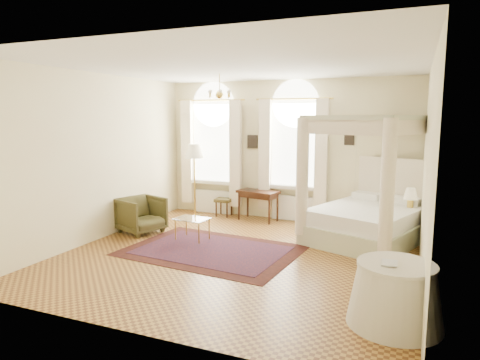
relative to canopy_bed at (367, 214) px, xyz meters
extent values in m
plane|color=#A4752F|center=(-2.01, -1.78, -0.56)|extent=(6.00, 6.00, 0.00)
plane|color=#FFF8C2|center=(-2.01, 1.22, 1.09)|extent=(6.00, 0.00, 6.00)
plane|color=#FFF8C2|center=(-2.01, -4.78, 1.09)|extent=(6.00, 0.00, 6.00)
plane|color=#FFF8C2|center=(-5.01, -1.78, 1.09)|extent=(0.00, 6.00, 6.00)
plane|color=#FFF8C2|center=(0.99, -1.78, 1.09)|extent=(0.00, 6.00, 6.00)
plane|color=white|center=(-2.01, -1.78, 2.74)|extent=(6.00, 6.00, 0.00)
cube|color=white|center=(-3.91, 1.19, 1.24)|extent=(1.10, 0.04, 1.90)
cylinder|color=white|center=(-3.91, 1.19, 2.19)|extent=(1.10, 0.04, 1.10)
cube|color=white|center=(-3.91, 1.10, 0.25)|extent=(1.32, 0.24, 0.08)
cube|color=white|center=(-4.58, 1.02, 0.99)|extent=(0.28, 0.14, 2.60)
cube|color=white|center=(-3.24, 1.02, 0.99)|extent=(0.28, 0.14, 2.60)
cube|color=white|center=(-3.91, 1.12, -0.26)|extent=(1.00, 0.12, 0.58)
cube|color=white|center=(-1.81, 1.19, 1.24)|extent=(1.10, 0.04, 1.90)
cylinder|color=white|center=(-1.81, 1.19, 2.19)|extent=(1.10, 0.04, 1.10)
cube|color=white|center=(-1.81, 1.10, 0.25)|extent=(1.32, 0.24, 0.08)
cube|color=white|center=(-2.48, 1.02, 0.99)|extent=(0.28, 0.14, 2.60)
cube|color=white|center=(-1.14, 1.02, 0.99)|extent=(0.28, 0.14, 2.60)
cube|color=white|center=(-1.81, 1.12, -0.26)|extent=(1.00, 0.12, 0.58)
cylinder|color=gold|center=(-2.91, -0.58, 2.54)|extent=(0.02, 0.02, 0.40)
sphere|color=gold|center=(-2.91, -0.58, 2.32)|extent=(0.16, 0.16, 0.16)
sphere|color=#F2E5BC|center=(-2.69, -0.58, 2.39)|extent=(0.07, 0.07, 0.07)
sphere|color=#F2E5BC|center=(-2.80, -0.39, 2.39)|extent=(0.07, 0.07, 0.07)
sphere|color=#F2E5BC|center=(-3.02, -0.39, 2.39)|extent=(0.07, 0.07, 0.07)
sphere|color=#F2E5BC|center=(-3.13, -0.58, 2.39)|extent=(0.07, 0.07, 0.07)
sphere|color=#F2E5BC|center=(-3.02, -0.77, 2.39)|extent=(0.07, 0.07, 0.07)
sphere|color=#F2E5BC|center=(-2.80, -0.77, 2.39)|extent=(0.07, 0.07, 0.07)
cube|color=black|center=(-2.86, 1.19, 1.29)|extent=(0.26, 0.03, 0.32)
cube|color=black|center=(-0.56, 1.19, 1.39)|extent=(0.22, 0.03, 0.26)
cube|color=beige|center=(0.00, 0.01, -0.37)|extent=(2.45, 2.70, 0.38)
cube|color=white|center=(0.00, 0.01, -0.03)|extent=(2.31, 2.57, 0.30)
cube|color=white|center=(0.37, 1.02, 0.39)|extent=(1.72, 0.69, 1.27)
cube|color=beige|center=(-0.42, 1.28, 0.65)|extent=(0.12, 0.12, 2.43)
cube|color=beige|center=(1.15, 0.71, 0.65)|extent=(0.12, 0.12, 2.43)
cube|color=beige|center=(-1.14, -0.69, 0.65)|extent=(0.12, 0.12, 2.43)
cube|color=beige|center=(0.43, -1.26, 0.65)|extent=(0.12, 0.12, 2.43)
cube|color=beige|center=(0.36, 1.00, 1.87)|extent=(1.72, 0.69, 0.08)
cube|color=beige|center=(-0.35, -0.97, 1.87)|extent=(1.72, 0.69, 0.08)
cube|color=beige|center=(-0.78, 0.30, 1.87)|extent=(0.84, 2.12, 0.08)
cube|color=beige|center=(0.79, -0.27, 1.87)|extent=(0.84, 2.12, 0.08)
cube|color=white|center=(0.36, 1.00, 1.72)|extent=(1.76, 0.68, 0.30)
cube|color=white|center=(-0.35, -0.97, 1.72)|extent=(1.76, 0.68, 0.30)
cube|color=white|center=(-0.78, 0.30, 1.72)|extent=(0.82, 2.16, 0.30)
cube|color=white|center=(0.79, -0.27, 1.72)|extent=(0.82, 2.16, 0.30)
cylinder|color=white|center=(-1.14, -0.69, 0.76)|extent=(0.23, 0.23, 2.22)
cylinder|color=white|center=(0.43, -1.26, 0.76)|extent=(0.23, 0.23, 2.22)
cube|color=#34180E|center=(0.69, 0.43, -0.24)|extent=(0.46, 0.42, 0.65)
cylinder|color=gold|center=(0.78, 0.38, 0.19)|extent=(0.12, 0.12, 0.20)
cone|color=#F2E5BC|center=(0.78, 0.38, 0.39)|extent=(0.28, 0.28, 0.22)
cube|color=#34180E|center=(-2.57, 0.82, 0.13)|extent=(1.04, 0.69, 0.06)
cube|color=#34180E|center=(-2.57, 0.82, 0.04)|extent=(0.92, 0.57, 0.10)
cylinder|color=#34180E|center=(-2.94, 1.09, -0.23)|extent=(0.05, 0.05, 0.67)
cylinder|color=#34180E|center=(-2.12, 0.92, -0.23)|extent=(0.05, 0.05, 0.67)
cylinder|color=#34180E|center=(-3.02, 0.72, -0.23)|extent=(0.05, 0.05, 0.67)
cylinder|color=#34180E|center=(-2.20, 0.54, -0.23)|extent=(0.05, 0.05, 0.67)
imported|color=black|center=(-2.76, 0.82, 0.17)|extent=(0.34, 0.26, 0.02)
cube|color=#4D4521|center=(-3.51, 0.92, -0.16)|extent=(0.39, 0.39, 0.08)
cylinder|color=#34180E|center=(-3.65, 0.78, -0.38)|extent=(0.04, 0.04, 0.37)
cylinder|color=#34180E|center=(-3.36, 0.78, -0.38)|extent=(0.04, 0.04, 0.37)
cylinder|color=#34180E|center=(-3.66, 1.07, -0.38)|extent=(0.04, 0.04, 0.37)
cylinder|color=#34180E|center=(-3.37, 1.07, -0.38)|extent=(0.04, 0.04, 0.37)
imported|color=#423C1C|center=(-4.50, -1.14, -0.18)|extent=(1.06, 1.05, 0.76)
cube|color=white|center=(-3.22, -1.22, -0.13)|extent=(0.70, 0.52, 0.02)
cylinder|color=gold|center=(-3.52, -1.38, -0.35)|extent=(0.03, 0.03, 0.43)
cylinder|color=gold|center=(-2.96, -1.44, -0.35)|extent=(0.03, 0.03, 0.43)
cylinder|color=gold|center=(-3.48, -1.01, -0.35)|extent=(0.03, 0.03, 0.43)
cylinder|color=gold|center=(-2.92, -1.07, -0.35)|extent=(0.03, 0.03, 0.43)
cylinder|color=gold|center=(-4.14, 0.60, -0.55)|extent=(0.31, 0.31, 0.03)
cylinder|color=gold|center=(-4.14, 0.60, 0.22)|extent=(0.04, 0.04, 1.57)
cone|color=#F2E5BC|center=(-4.14, 0.60, 1.06)|extent=(0.46, 0.46, 0.34)
cube|color=#451810|center=(-2.56, -1.71, -0.56)|extent=(3.27, 2.49, 0.01)
cube|color=black|center=(-2.56, -1.71, -0.55)|extent=(2.75, 1.97, 0.01)
cone|color=beige|center=(0.69, -3.42, -0.20)|extent=(1.11, 1.11, 0.72)
cylinder|color=beige|center=(0.69, -3.42, 0.17)|extent=(0.91, 0.91, 0.04)
imported|color=black|center=(0.52, -3.49, 0.21)|extent=(0.18, 0.25, 0.02)
camera|label=1|loc=(0.82, -8.55, 1.89)|focal=32.00mm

